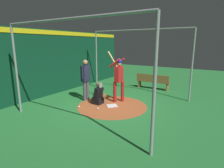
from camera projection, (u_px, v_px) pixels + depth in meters
name	position (u px, v px, depth m)	size (l,w,h in m)	color
ground_plane	(112.00, 106.00, 7.68)	(27.97, 27.97, 0.00)	#287A38
dirt_circle	(112.00, 106.00, 7.68)	(2.93, 2.93, 0.01)	#AD562D
home_plate	(112.00, 106.00, 7.68)	(0.42, 0.42, 0.01)	white
batter	(119.00, 75.00, 8.02)	(0.68, 0.49, 2.25)	maroon
catcher	(99.00, 95.00, 7.88)	(0.58, 0.40, 0.96)	black
umpire	(86.00, 78.00, 8.27)	(0.23, 0.49, 1.87)	#4C4C51
back_wall	(51.00, 62.00, 9.22)	(0.23, 11.97, 3.25)	#0C3D26
cage_frame	(112.00, 52.00, 7.20)	(5.32, 4.96, 3.27)	gray
bench	(153.00, 81.00, 10.47)	(1.90, 0.36, 0.85)	olive
baseball_0	(98.00, 109.00, 7.25)	(0.07, 0.07, 0.07)	white
baseball_1	(79.00, 107.00, 7.46)	(0.07, 0.07, 0.07)	white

